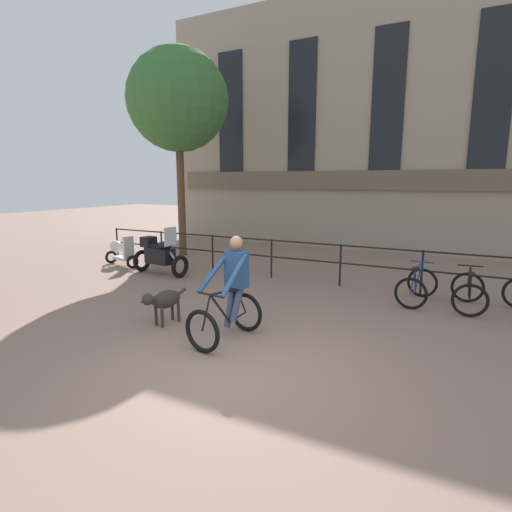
% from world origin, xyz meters
% --- Properties ---
extents(ground_plane, '(60.00, 60.00, 0.00)m').
position_xyz_m(ground_plane, '(0.00, 0.00, 0.00)').
color(ground_plane, '#8E7060').
extents(canal_railing, '(15.05, 0.05, 1.05)m').
position_xyz_m(canal_railing, '(-0.00, 5.20, 0.71)').
color(canal_railing, black).
rests_on(canal_railing, ground_plane).
extents(building_facade, '(18.00, 0.72, 9.33)m').
position_xyz_m(building_facade, '(0.00, 10.99, 4.64)').
color(building_facade, gray).
rests_on(building_facade, ground_plane).
extents(cyclist_with_bike, '(0.84, 1.26, 1.70)m').
position_xyz_m(cyclist_with_bike, '(-0.70, 1.05, 0.76)').
color(cyclist_with_bike, black).
rests_on(cyclist_with_bike, ground_plane).
extents(dog, '(0.39, 1.01, 0.66)m').
position_xyz_m(dog, '(-2.11, 1.06, 0.46)').
color(dog, '#332D28').
rests_on(dog, ground_plane).
extents(parked_motorcycle, '(1.66, 0.78, 1.35)m').
position_xyz_m(parked_motorcycle, '(-4.82, 4.15, 0.56)').
color(parked_motorcycle, black).
rests_on(parked_motorcycle, ground_plane).
extents(parked_bicycle_near_lamp, '(0.80, 1.19, 0.86)m').
position_xyz_m(parked_bicycle_near_lamp, '(1.84, 4.54, 0.36)').
color(parked_bicycle_near_lamp, black).
rests_on(parked_bicycle_near_lamp, ground_plane).
extents(parked_bicycle_mid_left, '(0.69, 1.13, 0.86)m').
position_xyz_m(parked_bicycle_mid_left, '(2.83, 4.54, 0.36)').
color(parked_bicycle_mid_left, black).
rests_on(parked_bicycle_mid_left, ground_plane).
extents(parked_scooter, '(1.34, 0.69, 0.96)m').
position_xyz_m(parked_scooter, '(-6.67, 4.51, 0.46)').
color(parked_scooter, black).
rests_on(parked_scooter, ground_plane).
extents(tree_canalside_left, '(3.35, 3.35, 6.88)m').
position_xyz_m(tree_canalside_left, '(-6.08, 6.86, 5.18)').
color(tree_canalside_left, brown).
rests_on(tree_canalside_left, ground_plane).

